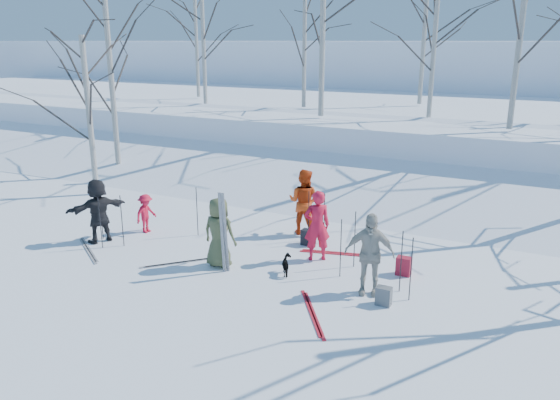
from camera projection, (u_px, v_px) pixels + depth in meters
The scene contains 39 objects.
ground at pixel (250, 271), 12.39m from camera, with size 120.00×120.00×0.00m, color white.
snow_ramp at pixel (355, 192), 18.33m from camera, with size 70.00×9.50×1.40m, color white.
snow_plateau at pixel (425, 127), 26.63m from camera, with size 70.00×18.00×2.20m, color white.
far_hill at pixel (485, 80), 44.28m from camera, with size 90.00×30.00×6.00m, color white.
skier_olive_center at pixel (219, 232), 12.47m from camera, with size 0.80×0.52×1.65m, color #464D2E.
skier_red_north at pixel (317, 226), 12.84m from camera, with size 0.62×0.41×1.71m, color red.
skier_redor_behind at pixel (304, 202), 14.61m from camera, with size 0.87×0.67×1.78m, color #D44010.
skier_red_seated at pixel (146, 213), 14.78m from camera, with size 0.69×0.40×1.07m, color red.
skier_cream_east at pixel (369, 254), 11.09m from camera, with size 1.02×0.42×1.74m, color beige.
skier_grey_west at pixel (98, 211), 14.01m from camera, with size 1.56×0.50×1.68m, color black.
dog at pixel (287, 265), 12.17m from camera, with size 0.24×0.52×0.44m, color black.
upright_ski_left at pixel (222, 233), 12.06m from camera, with size 0.07×0.02×1.90m, color silver.
upright_ski_right at pixel (225, 233), 12.06m from camera, with size 0.07×0.02×1.90m, color silver.
ski_pair_a at pixel (88, 250), 13.62m from camera, with size 1.70×1.21×0.02m, color silver, non-canonical shape.
ski_pair_b at pixel (339, 253), 13.41m from camera, with size 1.89×0.68×0.02m, color #AC1825, non-canonical shape.
ski_pair_c at pixel (313, 314), 10.45m from camera, with size 1.24×1.68×0.02m, color #AC1825, non-canonical shape.
ski_pair_d at pixel (183, 262), 12.88m from camera, with size 1.44×1.53×0.02m, color silver, non-canonical shape.
ski_pole_a at pixel (309, 216), 14.11m from camera, with size 0.02×0.02×1.34m, color black.
ski_pole_b at pixel (324, 218), 13.95m from camera, with size 0.02×0.02×1.34m, color black.
ski_pole_c at pixel (197, 212), 14.50m from camera, with size 0.02×0.02×1.34m, color black.
ski_pole_d at pixel (122, 221), 13.74m from camera, with size 0.02×0.02×1.34m, color black.
ski_pole_e at pixel (101, 214), 14.26m from camera, with size 0.02×0.02×1.34m, color black.
ski_pole_f at pixel (411, 269), 10.84m from camera, with size 0.02×0.02×1.34m, color black.
ski_pole_g at pixel (401, 262), 11.22m from camera, with size 0.02×0.02×1.34m, color black.
ski_pole_h at pixel (341, 248), 11.93m from camera, with size 0.02×0.02×1.34m, color black.
ski_pole_i at pixel (100, 223), 13.60m from camera, with size 0.02×0.02×1.34m, color black.
ski_pole_j at pixel (355, 239), 12.47m from camera, with size 0.02×0.02×1.34m, color black.
backpack_red at pixel (404, 266), 12.15m from camera, with size 0.32×0.22×0.42m, color maroon.
backpack_grey at pixel (384, 296), 10.77m from camera, with size 0.30×0.20×0.38m, color #56595D.
backpack_dark at pixel (308, 237), 13.96m from camera, with size 0.34×0.24×0.40m, color black.
birch_plateau_a at pixel (520, 35), 17.42m from camera, with size 4.81×4.81×6.01m, color silver, non-canonical shape.
birch_plateau_b at pixel (203, 41), 24.79m from camera, with size 4.57×4.57×5.68m, color silver, non-canonical shape.
birch_plateau_c at pixel (434, 52), 20.31m from camera, with size 4.02×4.02×4.89m, color silver, non-canonical shape.
birch_plateau_d at pixel (197, 46), 28.01m from camera, with size 4.17×4.17×5.10m, color silver, non-canonical shape.
birch_plateau_f at pixel (424, 38), 24.66m from camera, with size 4.76×4.76×5.94m, color silver, non-canonical shape.
birch_plateau_h at pixel (323, 23), 20.48m from camera, with size 5.45×5.45×6.93m, color silver, non-canonical shape.
birch_plateau_j at pixel (304, 51), 23.64m from camera, with size 3.96×3.96×4.80m, color silver, non-canonical shape.
birch_edge_a at pixel (89, 118), 17.88m from camera, with size 4.26×4.26×5.22m, color silver, non-canonical shape.
birch_edge_d at pixel (112, 90), 20.33m from camera, with size 5.15×5.15×6.50m, color silver, non-canonical shape.
Camera 1 is at (5.83, -9.86, 5.04)m, focal length 35.00 mm.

